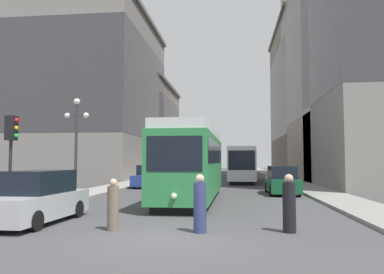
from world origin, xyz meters
name	(u,v)px	position (x,y,z in m)	size (l,w,h in m)	color
ground_plane	(166,239)	(0.00, 0.00, 0.00)	(200.00, 200.00, 0.00)	#424244
sidewalk_left	(165,176)	(-7.54, 40.00, 0.07)	(2.54, 120.00, 0.15)	gray
sidewalk_right	(277,177)	(7.54, 40.00, 0.07)	(2.54, 120.00, 0.15)	gray
streetcar	(193,162)	(-0.36, 10.01, 2.10)	(2.74, 12.19, 3.89)	black
transit_bus	(242,163)	(2.74, 28.07, 1.95)	(2.97, 11.91, 3.45)	black
parked_car_left_near	(150,177)	(-4.97, 19.75, 0.84)	(2.07, 5.07, 1.82)	black
parked_car_left_mid	(37,198)	(-4.97, 2.14, 0.84)	(2.01, 4.69, 1.82)	black
parked_car_right_far	(282,181)	(4.98, 14.43, 0.84)	(1.91, 4.67, 1.82)	black
pedestrian_crossing_near	(113,206)	(-1.87, 1.06, 0.75)	(0.36, 0.36, 1.61)	#6B5B4C
pedestrian_crossing_far	(289,205)	(3.55, 1.33, 0.82)	(0.39, 0.39, 1.76)	black
pedestrian_on_sidewalk	(200,205)	(0.86, 1.01, 0.82)	(0.39, 0.39, 1.76)	navy
traffic_light_near_left	(11,138)	(-6.66, 3.15, 3.04)	(0.47, 0.36, 3.76)	#232328
lamp_post_left_near	(76,132)	(-6.88, 9.53, 3.77)	(1.41, 0.36, 5.52)	#333338
building_left_corner	(98,96)	(-15.45, 35.06, 10.49)	(13.87, 21.59, 20.40)	gray
building_left_midblock	(129,129)	(-16.01, 51.57, 7.69)	(15.00, 20.01, 15.00)	slate
building_right_corner	(380,4)	(13.94, 20.90, 15.04)	(10.85, 14.61, 29.18)	gray
building_right_midblock	(326,98)	(16.39, 49.49, 12.00)	(15.75, 21.51, 23.32)	slate
building_right_far	(357,58)	(16.16, 33.70, 14.06)	(15.29, 19.80, 27.30)	#B2A893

